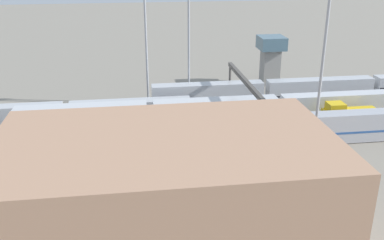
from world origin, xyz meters
name	(u,v)px	position (x,y,z in m)	size (l,w,h in m)	color
ground_plane	(227,124)	(0.00, 0.00, 0.00)	(400.00, 400.00, 0.00)	gray
track_bed_0	(217,106)	(0.00, -10.00, 0.06)	(140.00, 2.80, 0.12)	#4C443D
track_bed_1	(222,115)	(0.00, -5.00, 0.06)	(140.00, 2.80, 0.12)	#4C443D
track_bed_2	(227,124)	(0.00, 0.00, 0.06)	(140.00, 2.80, 0.12)	#3D3833
track_bed_3	(233,135)	(0.00, 5.00, 0.06)	(140.00, 2.80, 0.12)	#4C443D
track_bed_4	(240,146)	(0.00, 10.00, 0.06)	(140.00, 2.80, 0.12)	#3D3833
train_on_track_4	(358,126)	(-20.52, 10.00, 2.58)	(71.40, 3.06, 5.00)	#A8AAB2
train_on_track_3	(348,118)	(-21.35, 5.00, 2.16)	(10.00, 3.00, 5.00)	gold
train_on_track_0	(319,90)	(-22.22, -10.00, 2.61)	(71.40, 3.06, 5.00)	#B7BABF
train_on_track_1	(66,113)	(29.91, -5.00, 2.02)	(47.20, 3.00, 3.80)	#B7BABF
train_on_track_2	(279,109)	(-9.86, 0.00, 2.62)	(95.60, 3.00, 5.00)	silver
light_mast_0	(145,15)	(14.09, -13.62, 18.68)	(2.80, 0.70, 29.68)	#9EA0A5
light_mast_1	(327,25)	(-11.49, 13.11, 20.41)	(2.80, 0.70, 32.91)	#9EA0A5
light_mast_2	(189,28)	(5.55, -12.70, 15.97)	(2.80, 0.70, 24.73)	#9EA0A5
signal_gantry	(245,86)	(-3.07, 0.00, 7.42)	(0.70, 25.00, 8.80)	#4C4742
maintenance_shed	(167,190)	(14.04, 32.77, 6.24)	(36.10, 21.11, 12.49)	tan
control_tower	(271,56)	(-15.68, -24.41, 6.84)	(6.00, 6.00, 11.58)	gray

